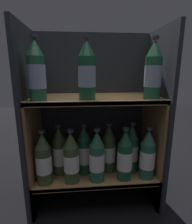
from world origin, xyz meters
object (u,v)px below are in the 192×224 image
object	(u,v)px
bottle_lower_front_0	(44,160)
bottle_lower_front_3	(125,157)
bottle_lower_back_2	(109,150)
bottle_lower_back_1	(84,151)
bottle_lower_front_2	(98,158)
bottle_lower_back_3	(131,149)
bottle_lower_front_1	(71,159)
bottle_upper_front_0	(36,72)
bottle_lower_front_4	(147,156)
bottle_lower_back_0	(60,152)
bottle_upper_front_2	(153,72)
bottle_upper_front_1	(87,72)

from	to	relation	value
bottle_lower_front_0	bottle_lower_front_3	bearing A→B (deg)	-0.00
bottle_lower_back_2	bottle_lower_back_1	bearing A→B (deg)	180.00
bottle_lower_front_2	bottle_lower_back_2	distance (m)	0.12
bottle_lower_front_2	bottle_lower_back_3	distance (m)	0.23
bottle_lower_front_1	bottle_upper_front_0	bearing A→B (deg)	180.00
bottle_lower_front_4	bottle_lower_back_0	bearing A→B (deg)	169.49
bottle_upper_front_2	bottle_lower_front_0	xyz separation A→B (m)	(-0.55, 0.00, -0.44)
bottle_upper_front_1	bottle_lower_front_2	size ratio (longest dim) A/B	1.00
bottle_upper_front_2	bottle_lower_front_2	xyz separation A→B (m)	(-0.27, 0.00, -0.44)
bottle_upper_front_1	bottle_lower_back_2	xyz separation A→B (m)	(0.13, 0.09, -0.44)
bottle_upper_front_1	bottle_lower_front_4	size ratio (longest dim) A/B	1.00
bottle_lower_back_1	bottle_lower_back_2	bearing A→B (deg)	0.00
bottle_lower_front_0	bottle_upper_front_2	bearing A→B (deg)	-0.00
bottle_lower_front_4	bottle_lower_front_0	bearing A→B (deg)	180.00
bottle_lower_front_0	bottle_lower_back_1	size ratio (longest dim) A/B	1.00
bottle_upper_front_0	bottle_lower_back_1	world-z (taller)	bottle_upper_front_0
bottle_upper_front_0	bottle_lower_front_4	size ratio (longest dim) A/B	1.00
bottle_lower_front_4	bottle_lower_back_2	size ratio (longest dim) A/B	1.00
bottle_lower_front_2	bottle_lower_back_0	world-z (taller)	same
bottle_lower_back_1	bottle_upper_front_2	bearing A→B (deg)	-14.77
bottle_lower_front_3	bottle_lower_front_1	bearing A→B (deg)	-180.00
bottle_upper_front_0	bottle_lower_front_4	distance (m)	0.71
bottle_lower_back_1	bottle_lower_back_3	bearing A→B (deg)	0.00
bottle_lower_front_3	bottle_lower_back_1	world-z (taller)	same
bottle_upper_front_2	bottle_lower_back_0	world-z (taller)	bottle_upper_front_2
bottle_upper_front_0	bottle_lower_back_2	bearing A→B (deg)	14.10
bottle_lower_front_1	bottle_lower_back_2	distance (m)	0.23
bottle_lower_front_4	bottle_lower_back_2	xyz separation A→B (m)	(-0.20, 0.09, 0.00)
bottle_lower_back_0	bottle_lower_back_3	distance (m)	0.42
bottle_upper_front_2	bottle_lower_front_0	distance (m)	0.71
bottle_upper_front_1	bottle_upper_front_0	bearing A→B (deg)	180.00
bottle_upper_front_0	bottle_lower_back_1	xyz separation A→B (m)	(0.21, 0.09, -0.44)
bottle_upper_front_0	bottle_upper_front_2	world-z (taller)	same
bottle_upper_front_0	bottle_upper_front_1	bearing A→B (deg)	-0.00
bottle_upper_front_2	bottle_lower_front_0	size ratio (longest dim) A/B	1.00
bottle_upper_front_2	bottle_lower_front_1	size ratio (longest dim) A/B	1.00
bottle_lower_back_0	bottle_lower_back_1	size ratio (longest dim) A/B	1.00
bottle_upper_front_1	bottle_lower_back_3	world-z (taller)	bottle_upper_front_1
bottle_lower_front_3	bottle_lower_front_0	bearing A→B (deg)	180.00
bottle_upper_front_0	bottle_lower_front_0	distance (m)	0.44
bottle_upper_front_1	bottle_lower_front_2	world-z (taller)	bottle_upper_front_1
bottle_lower_front_0	bottle_lower_back_2	world-z (taller)	same
bottle_upper_front_0	bottle_lower_back_1	distance (m)	0.50
bottle_lower_front_2	bottle_lower_front_3	distance (m)	0.15
bottle_upper_front_0	bottle_lower_front_0	xyz separation A→B (m)	(0.00, 0.00, -0.44)
bottle_upper_front_2	bottle_lower_front_1	bearing A→B (deg)	-180.00
bottle_lower_front_1	bottle_lower_back_3	xyz separation A→B (m)	(0.35, 0.09, 0.00)
bottle_upper_front_0	bottle_lower_front_4	world-z (taller)	bottle_upper_front_0
bottle_upper_front_0	bottle_upper_front_2	distance (m)	0.55
bottle_upper_front_0	bottle_lower_front_2	distance (m)	0.53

